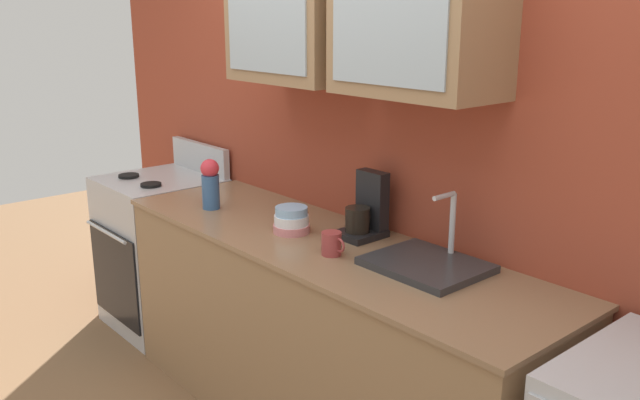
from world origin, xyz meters
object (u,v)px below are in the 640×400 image
Objects in this scene: stove_range at (163,251)px; coffee_maker at (366,213)px; vase at (210,183)px; cup_near_sink at (332,244)px; bowl_stack at (291,220)px; sink_faucet at (427,263)px.

coffee_maker reaches higher than stove_range.
coffee_maker is at bearing 7.07° from stove_range.
vase is 0.91m from cup_near_sink.
bowl_stack is 0.65× the size of vase.
bowl_stack is at bearing 7.13° from vase.
bowl_stack is (-0.69, -0.12, 0.03)m from sink_faucet.
coffee_maker is (1.57, 0.20, 0.57)m from stove_range.
cup_near_sink is 0.42× the size of coffee_maker.
sink_faucet reaches higher than stove_range.
stove_range is 1.42m from bowl_stack.
sink_faucet is (2.01, 0.10, 0.48)m from stove_range.
sink_faucet is at bearing -12.12° from coffee_maker.
stove_range is 2.07m from sink_faucet.
sink_faucet is 1.50× the size of coffee_maker.
cup_near_sink is (-0.35, -0.18, 0.03)m from sink_faucet.
bowl_stack is 0.35m from cup_near_sink.
coffee_maker is at bearing 40.80° from bowl_stack.
stove_range is 9.22× the size of cup_near_sink.
bowl_stack reaches higher than cup_near_sink.
stove_range is at bearing 177.15° from cup_near_sink.
coffee_maker reaches higher than sink_faucet.
stove_range is at bearing -172.93° from coffee_maker.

